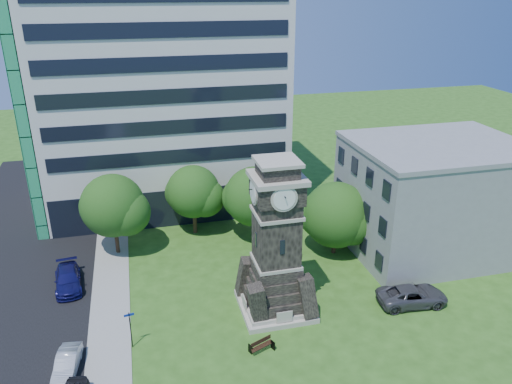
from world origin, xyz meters
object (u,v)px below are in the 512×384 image
object	(u,v)px
clock_tower	(276,248)
park_bench	(261,345)
street_sign	(130,326)
car_street_mid	(67,364)
car_street_north	(68,279)
car_east_lot	(412,296)

from	to	relation	value
clock_tower	park_bench	xyz separation A→B (m)	(-2.29, -4.50, -4.82)
park_bench	street_sign	size ratio (longest dim) A/B	0.60
car_street_mid	park_bench	bearing A→B (deg)	1.45
car_street_mid	street_sign	world-z (taller)	street_sign
car_street_north	street_sign	xyz separation A→B (m)	(4.98, -9.00, 1.05)
car_street_mid	car_street_north	world-z (taller)	car_street_north
street_sign	car_street_mid	bearing A→B (deg)	-171.25
car_street_north	car_east_lot	distance (m)	28.03
park_bench	car_street_north	bearing A→B (deg)	116.70
car_east_lot	clock_tower	bearing A→B (deg)	83.78
clock_tower	car_street_mid	bearing A→B (deg)	-167.46
car_street_north	park_bench	bearing A→B (deg)	-46.62
car_east_lot	street_sign	world-z (taller)	street_sign
car_street_mid	car_east_lot	distance (m)	25.67
clock_tower	car_east_lot	bearing A→B (deg)	-11.23
street_sign	car_street_north	bearing A→B (deg)	108.94
car_east_lot	street_sign	bearing A→B (deg)	94.57
park_bench	street_sign	bearing A→B (deg)	140.53
car_street_mid	car_street_north	size ratio (longest dim) A/B	0.74
car_street_north	park_bench	xyz separation A→B (m)	(13.60, -11.56, -0.27)
park_bench	car_east_lot	bearing A→B (deg)	-12.43
car_street_mid	car_street_north	bearing A→B (deg)	101.31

